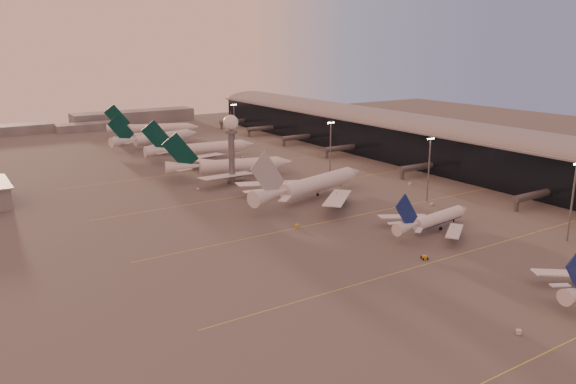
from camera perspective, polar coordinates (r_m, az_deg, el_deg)
ground at (r=148.04m, az=14.59°, el=-8.96°), size 700.00×700.00×0.00m
taxiway_markings at (r=205.27m, az=8.89°, el=-1.87°), size 180.00×185.25×0.02m
terminal at (r=293.82m, az=13.40°, el=5.09°), size 57.00×362.00×23.04m
radar_tower at (r=238.58m, az=-5.81°, el=5.75°), size 6.40×6.40×31.10m
mast_a at (r=188.86m, az=26.94°, el=-0.51°), size 3.60×0.56×25.00m
mast_b at (r=218.26m, az=14.13°, el=2.58°), size 3.60×0.56×25.00m
mast_c at (r=255.07m, az=4.34°, el=4.73°), size 3.60×0.56×25.00m
mast_d at (r=329.46m, az=-5.48°, el=7.02°), size 3.60×0.56×25.00m
distant_horizon at (r=431.52m, az=-18.68°, el=6.86°), size 165.00×37.50×9.00m
narrowbody_mid at (r=186.57m, az=14.58°, el=-2.93°), size 38.59×30.62×15.11m
widebody_white at (r=217.38m, az=2.44°, el=0.32°), size 63.19×49.96×22.78m
greentail_a at (r=254.45m, az=-5.79°, el=2.38°), size 57.21×45.57×21.32m
greentail_b at (r=296.91m, az=-8.71°, el=4.12°), size 60.37×48.57×21.93m
greentail_c at (r=336.00m, az=-13.19°, el=5.12°), size 57.61×46.04×21.21m
greentail_d at (r=374.91m, az=-13.47°, el=6.10°), size 56.17×44.57×21.31m
gsv_truck_a at (r=129.47m, az=22.39°, el=-12.72°), size 5.34×4.90×2.16m
gsv_tug_mid at (r=162.54m, az=13.70°, el=-6.49°), size 4.19×3.29×1.05m
gsv_truck_b at (r=215.85m, az=14.49°, el=-1.04°), size 5.58×2.85×2.15m
gsv_truck_c at (r=184.51m, az=0.91°, el=-3.25°), size 5.01×5.77×2.29m
gsv_catering_b at (r=244.75m, az=12.36°, el=1.19°), size 5.41×3.98×4.06m
gsv_tug_far at (r=220.12m, az=-2.88°, el=-0.44°), size 3.48×3.61×0.90m
gsv_truck_d at (r=233.95m, az=-9.21°, el=0.44°), size 1.93×4.75×1.89m
gsv_tug_hangar at (r=293.86m, az=-4.67°, el=3.46°), size 3.84×2.63×1.02m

